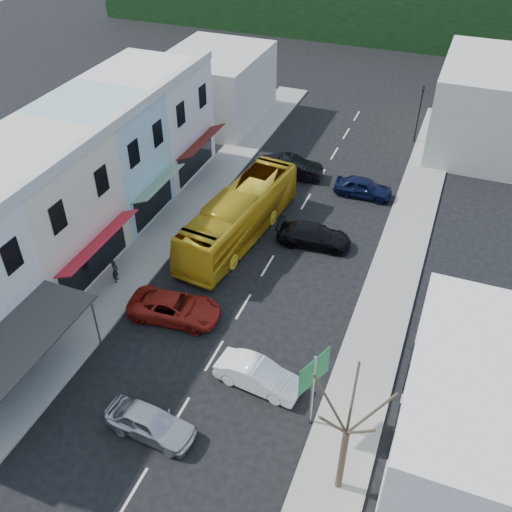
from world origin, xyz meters
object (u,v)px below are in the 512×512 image
at_px(bus, 239,217).
at_px(street_tree, 346,433).
at_px(car_red, 175,308).
at_px(direction_sign, 312,391).
at_px(pedestrian_left, 115,270).
at_px(car_white, 258,375).
at_px(car_silver, 150,423).
at_px(traffic_signal, 419,114).

height_order(bus, street_tree, street_tree).
relative_size(car_red, direction_sign, 1.04).
relative_size(bus, street_tree, 1.56).
distance_m(pedestrian_left, direction_sign, 14.71).
bearing_deg(bus, car_white, -56.90).
bearing_deg(bus, car_silver, -75.73).
xyz_separation_m(car_silver, traffic_signal, (6.50, 33.86, 1.76)).
xyz_separation_m(direction_sign, traffic_signal, (0.00, 30.78, 0.26)).
bearing_deg(direction_sign, pedestrian_left, -178.74).
height_order(pedestrian_left, street_tree, street_tree).
bearing_deg(car_white, direction_sign, -105.42).
bearing_deg(bus, traffic_signal, 71.38).
bearing_deg(car_red, street_tree, -127.50).
relative_size(car_silver, traffic_signal, 0.89).
distance_m(bus, traffic_signal, 20.31).
relative_size(car_white, pedestrian_left, 2.59).
height_order(car_silver, pedestrian_left, pedestrian_left).
bearing_deg(pedestrian_left, car_red, -127.82).
height_order(bus, car_silver, bus).
distance_m(car_silver, street_tree, 9.06).
bearing_deg(street_tree, traffic_signal, 93.48).
bearing_deg(bus, direction_sign, -48.73).
bearing_deg(traffic_signal, car_silver, 69.98).
bearing_deg(traffic_signal, bus, 55.73).
height_order(car_silver, direction_sign, direction_sign).
bearing_deg(car_white, car_silver, 146.77).
bearing_deg(car_white, traffic_signal, 0.40).
height_order(car_white, car_red, same).
distance_m(bus, car_red, 8.45).
relative_size(car_silver, direction_sign, 1.00).
distance_m(car_red, direction_sign, 9.97).
relative_size(pedestrian_left, street_tree, 0.23).
xyz_separation_m(car_white, pedestrian_left, (-10.64, 4.20, 0.30)).
bearing_deg(car_white, bus, 32.77).
xyz_separation_m(bus, pedestrian_left, (-5.02, -7.03, -0.55)).
xyz_separation_m(direction_sign, street_tree, (2.03, -2.63, 1.52)).
height_order(car_silver, car_red, same).
bearing_deg(traffic_signal, direction_sign, 80.84).
bearing_deg(car_red, pedestrian_left, 67.06).
height_order(car_silver, traffic_signal, traffic_signal).
distance_m(car_white, car_red, 6.64).
bearing_deg(pedestrian_left, car_silver, -161.19).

